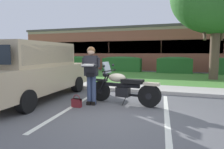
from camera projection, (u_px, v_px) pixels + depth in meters
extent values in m
plane|color=#565659|center=(114.00, 112.00, 5.28)|extent=(140.00, 140.00, 0.00)
cube|color=#B7B2A8|center=(137.00, 91.00, 7.87)|extent=(60.00, 0.20, 0.12)
cube|color=#B7B2A8|center=(142.00, 88.00, 8.67)|extent=(60.00, 1.50, 0.08)
cube|color=#478433|center=(154.00, 77.00, 12.43)|extent=(60.00, 6.53, 0.06)
cube|color=silver|center=(74.00, 105.00, 5.89)|extent=(0.55, 4.39, 0.01)
cube|color=silver|center=(167.00, 114.00, 5.03)|extent=(0.55, 4.39, 0.01)
cylinder|color=black|center=(101.00, 91.00, 6.43)|extent=(0.65, 0.19, 0.64)
cylinder|color=black|center=(101.00, 91.00, 6.43)|extent=(0.19, 0.14, 0.18)
cylinder|color=black|center=(150.00, 96.00, 5.70)|extent=(0.66, 0.27, 0.64)
cylinder|color=black|center=(150.00, 96.00, 5.70)|extent=(0.21, 0.22, 0.18)
cube|color=black|center=(101.00, 80.00, 6.40)|extent=(0.46, 0.20, 0.06)
cube|color=beige|center=(151.00, 84.00, 5.64)|extent=(0.46, 0.26, 0.08)
cylinder|color=black|center=(103.00, 83.00, 6.27)|extent=(0.31, 0.09, 0.58)
cylinder|color=black|center=(106.00, 82.00, 6.41)|extent=(0.31, 0.09, 0.58)
sphere|color=black|center=(105.00, 74.00, 6.30)|extent=(0.17, 0.17, 0.17)
cylinder|color=black|center=(109.00, 71.00, 6.22)|extent=(0.13, 0.72, 0.03)
cylinder|color=black|center=(103.00, 72.00, 5.90)|extent=(0.06, 0.11, 0.04)
cylinder|color=black|center=(114.00, 70.00, 6.54)|extent=(0.06, 0.11, 0.04)
sphere|color=black|center=(104.00, 66.00, 5.95)|extent=(0.08, 0.08, 0.08)
sphere|color=black|center=(113.00, 65.00, 6.48)|extent=(0.08, 0.08, 0.08)
cube|color=#B2BCC6|center=(107.00, 67.00, 6.25)|extent=(0.19, 0.38, 0.35)
cube|color=black|center=(122.00, 85.00, 6.06)|extent=(1.10, 0.25, 0.10)
ellipsoid|color=beige|center=(117.00, 78.00, 6.12)|extent=(0.60, 0.40, 0.26)
cube|color=black|center=(132.00, 81.00, 5.90)|extent=(0.67, 0.37, 0.12)
cube|color=black|center=(123.00, 92.00, 6.07)|extent=(0.43, 0.29, 0.28)
cylinder|color=black|center=(122.00, 87.00, 6.07)|extent=(0.19, 0.14, 0.21)
cylinder|color=black|center=(124.00, 87.00, 6.04)|extent=(0.19, 0.14, 0.21)
cylinder|color=black|center=(136.00, 95.00, 6.03)|extent=(0.61, 0.16, 0.08)
cylinder|color=black|center=(143.00, 96.00, 5.94)|extent=(0.61, 0.16, 0.08)
cylinder|color=black|center=(124.00, 100.00, 5.90)|extent=(0.14, 0.11, 0.30)
cube|color=black|center=(94.00, 103.00, 6.00)|extent=(0.15, 0.26, 0.10)
cube|color=black|center=(89.00, 103.00, 6.02)|extent=(0.15, 0.26, 0.10)
cylinder|color=#3D4C70|center=(94.00, 90.00, 5.97)|extent=(0.14, 0.14, 0.86)
cylinder|color=#3D4C70|center=(89.00, 90.00, 6.00)|extent=(0.14, 0.14, 0.86)
cube|color=#232328|center=(91.00, 66.00, 5.91)|extent=(0.41, 0.29, 0.58)
cube|color=#232328|center=(91.00, 56.00, 5.88)|extent=(0.33, 0.25, 0.06)
sphere|color=tan|center=(91.00, 52.00, 5.87)|extent=(0.21, 0.21, 0.21)
sphere|color=brown|center=(91.00, 51.00, 5.88)|extent=(0.23, 0.23, 0.23)
cube|color=black|center=(90.00, 75.00, 5.81)|extent=(0.23, 0.14, 0.12)
cylinder|color=#232328|center=(95.00, 65.00, 5.73)|extent=(0.15, 0.35, 0.09)
cylinder|color=#232328|center=(84.00, 65.00, 5.77)|extent=(0.15, 0.35, 0.09)
cylinder|color=#232328|center=(98.00, 62.00, 5.85)|extent=(0.10, 0.10, 0.28)
cylinder|color=#232328|center=(84.00, 62.00, 5.91)|extent=(0.10, 0.10, 0.28)
cube|color=white|center=(88.00, 65.00, 5.61)|extent=(0.37, 0.37, 0.05)
cube|color=maroon|center=(77.00, 103.00, 5.70)|extent=(0.28, 0.12, 0.24)
cube|color=maroon|center=(76.00, 99.00, 5.69)|extent=(0.28, 0.13, 0.04)
torus|color=maroon|center=(77.00, 98.00, 5.69)|extent=(0.20, 0.02, 0.20)
cube|color=tan|center=(33.00, 78.00, 6.75)|extent=(2.15, 4.79, 0.80)
cube|color=tan|center=(29.00, 54.00, 6.52)|extent=(1.86, 3.00, 0.76)
cube|color=black|center=(8.00, 54.00, 6.76)|extent=(0.18, 2.72, 0.55)
cube|color=black|center=(52.00, 54.00, 6.29)|extent=(0.18, 2.72, 0.55)
cube|color=black|center=(51.00, 55.00, 7.70)|extent=(1.57, 0.32, 0.51)
cube|color=black|center=(68.00, 78.00, 9.06)|extent=(1.90, 0.20, 0.20)
cylinder|color=black|center=(38.00, 82.00, 8.43)|extent=(0.27, 0.61, 0.60)
cylinder|color=black|center=(77.00, 84.00, 7.93)|extent=(0.27, 0.61, 0.60)
cylinder|color=black|center=(26.00, 101.00, 5.15)|extent=(0.27, 0.61, 0.60)
cylinder|color=brown|center=(214.00, 55.00, 11.17)|extent=(0.49, 0.49, 2.81)
cylinder|color=brown|center=(223.00, 30.00, 10.92)|extent=(0.17, 0.81, 1.10)
cylinder|color=brown|center=(204.00, 30.00, 11.21)|extent=(0.17, 1.26, 1.20)
cube|color=#286028|center=(77.00, 64.00, 17.60)|extent=(2.71, 0.90, 1.10)
ellipsoid|color=#286028|center=(77.00, 58.00, 17.55)|extent=(2.57, 0.84, 0.28)
cube|color=#286028|center=(122.00, 65.00, 16.27)|extent=(3.06, 0.90, 1.10)
ellipsoid|color=#286028|center=(122.00, 58.00, 16.21)|extent=(2.91, 0.84, 0.28)
cube|color=#286028|center=(174.00, 66.00, 14.93)|extent=(2.50, 0.90, 1.10)
ellipsoid|color=#286028|center=(175.00, 59.00, 14.88)|extent=(2.37, 0.84, 0.28)
cube|color=#93513D|center=(166.00, 50.00, 21.86)|extent=(27.36, 10.74, 3.69)
cube|color=#998466|center=(162.00, 28.00, 16.68)|extent=(27.36, 0.10, 0.24)
cube|color=#4C4742|center=(167.00, 32.00, 21.66)|extent=(27.63, 10.85, 0.20)
cube|color=#1E282D|center=(161.00, 47.00, 16.84)|extent=(23.26, 0.06, 1.10)
cube|color=#93513D|center=(65.00, 48.00, 19.90)|extent=(0.08, 0.04, 1.20)
cube|color=#93513D|center=(109.00, 47.00, 18.36)|extent=(0.08, 0.04, 1.20)
cube|color=#93513D|center=(161.00, 47.00, 16.83)|extent=(0.08, 0.04, 1.20)
cube|color=#93513D|center=(224.00, 46.00, 15.29)|extent=(0.08, 0.04, 1.20)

